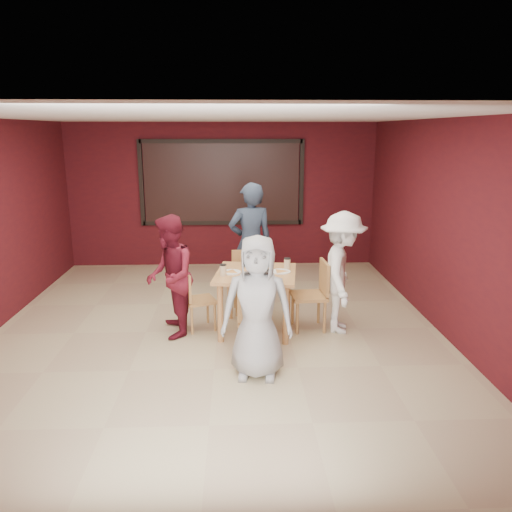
{
  "coord_description": "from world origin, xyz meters",
  "views": [
    {
      "loc": [
        0.27,
        -6.32,
        2.64
      ],
      "look_at": [
        0.53,
        0.0,
        1.04
      ],
      "focal_mm": 35.0,
      "sensor_mm": 36.0,
      "label": 1
    }
  ],
  "objects_px": {
    "chair_front": "(255,318)",
    "diner_right": "(342,273)",
    "chair_back": "(247,277)",
    "diner_left": "(170,277)",
    "chair_left": "(194,297)",
    "diner_back": "(251,244)",
    "diner_front": "(257,307)",
    "dining_table": "(256,280)",
    "chair_right": "(315,291)"
  },
  "relations": [
    {
      "from": "dining_table",
      "to": "diner_back",
      "type": "xyz_separation_m",
      "value": [
        -0.03,
        1.16,
        0.23
      ]
    },
    {
      "from": "chair_front",
      "to": "chair_left",
      "type": "distance_m",
      "value": 1.14
    },
    {
      "from": "diner_right",
      "to": "chair_left",
      "type": "bearing_deg",
      "value": 98.55
    },
    {
      "from": "chair_left",
      "to": "diner_right",
      "type": "xyz_separation_m",
      "value": [
        1.97,
        -0.11,
        0.35
      ]
    },
    {
      "from": "chair_back",
      "to": "diner_left",
      "type": "distance_m",
      "value": 1.4
    },
    {
      "from": "diner_back",
      "to": "chair_back",
      "type": "bearing_deg",
      "value": 67.58
    },
    {
      "from": "chair_back",
      "to": "diner_right",
      "type": "xyz_separation_m",
      "value": [
        1.24,
        -0.85,
        0.3
      ]
    },
    {
      "from": "chair_back",
      "to": "diner_back",
      "type": "height_order",
      "value": "diner_back"
    },
    {
      "from": "dining_table",
      "to": "diner_back",
      "type": "relative_size",
      "value": 0.62
    },
    {
      "from": "dining_table",
      "to": "diner_left",
      "type": "xyz_separation_m",
      "value": [
        -1.12,
        -0.1,
        0.09
      ]
    },
    {
      "from": "diner_left",
      "to": "diner_back",
      "type": "bearing_deg",
      "value": 131.03
    },
    {
      "from": "chair_left",
      "to": "diner_back",
      "type": "height_order",
      "value": "diner_back"
    },
    {
      "from": "chair_right",
      "to": "diner_right",
      "type": "bearing_deg",
      "value": -12.27
    },
    {
      "from": "dining_table",
      "to": "diner_right",
      "type": "bearing_deg",
      "value": -1.66
    },
    {
      "from": "chair_front",
      "to": "diner_left",
      "type": "bearing_deg",
      "value": 148.59
    },
    {
      "from": "diner_front",
      "to": "diner_right",
      "type": "relative_size",
      "value": 0.98
    },
    {
      "from": "chair_back",
      "to": "chair_left",
      "type": "bearing_deg",
      "value": -134.44
    },
    {
      "from": "chair_back",
      "to": "diner_right",
      "type": "bearing_deg",
      "value": -34.24
    },
    {
      "from": "chair_back",
      "to": "dining_table",
      "type": "bearing_deg",
      "value": -83.03
    },
    {
      "from": "diner_front",
      "to": "diner_left",
      "type": "relative_size",
      "value": 0.99
    },
    {
      "from": "diner_left",
      "to": "diner_right",
      "type": "distance_m",
      "value": 2.26
    },
    {
      "from": "chair_front",
      "to": "diner_right",
      "type": "height_order",
      "value": "diner_right"
    },
    {
      "from": "chair_front",
      "to": "chair_back",
      "type": "distance_m",
      "value": 1.57
    },
    {
      "from": "chair_right",
      "to": "chair_back",
      "type": "bearing_deg",
      "value": 139.29
    },
    {
      "from": "diner_back",
      "to": "dining_table",
      "type": "bearing_deg",
      "value": 79.96
    },
    {
      "from": "chair_back",
      "to": "diner_front",
      "type": "distance_m",
      "value": 2.1
    },
    {
      "from": "chair_front",
      "to": "diner_back",
      "type": "xyz_separation_m",
      "value": [
        0.0,
        1.92,
        0.47
      ]
    },
    {
      "from": "chair_left",
      "to": "diner_right",
      "type": "bearing_deg",
      "value": -3.08
    },
    {
      "from": "diner_back",
      "to": "diner_left",
      "type": "bearing_deg",
      "value": 37.43
    },
    {
      "from": "diner_right",
      "to": "chair_back",
      "type": "bearing_deg",
      "value": 67.39
    },
    {
      "from": "diner_right",
      "to": "diner_left",
      "type": "bearing_deg",
      "value": 103.25
    },
    {
      "from": "chair_back",
      "to": "diner_left",
      "type": "xyz_separation_m",
      "value": [
        -1.02,
        -0.91,
        0.29
      ]
    },
    {
      "from": "chair_left",
      "to": "diner_right",
      "type": "distance_m",
      "value": 2.0
    },
    {
      "from": "chair_left",
      "to": "diner_back",
      "type": "xyz_separation_m",
      "value": [
        0.79,
        1.09,
        0.48
      ]
    },
    {
      "from": "chair_back",
      "to": "chair_front",
      "type": "bearing_deg",
      "value": -87.75
    },
    {
      "from": "chair_left",
      "to": "diner_left",
      "type": "xyz_separation_m",
      "value": [
        -0.29,
        -0.17,
        0.34
      ]
    },
    {
      "from": "diner_back",
      "to": "diner_front",
      "type": "bearing_deg",
      "value": 78.18
    },
    {
      "from": "dining_table",
      "to": "chair_front",
      "type": "distance_m",
      "value": 0.79
    },
    {
      "from": "diner_front",
      "to": "diner_left",
      "type": "distance_m",
      "value": 1.59
    },
    {
      "from": "chair_right",
      "to": "diner_left",
      "type": "xyz_separation_m",
      "value": [
        -1.92,
        -0.14,
        0.27
      ]
    },
    {
      "from": "chair_front",
      "to": "diner_back",
      "type": "distance_m",
      "value": 1.97
    },
    {
      "from": "diner_left",
      "to": "diner_right",
      "type": "height_order",
      "value": "diner_right"
    },
    {
      "from": "chair_back",
      "to": "chair_left",
      "type": "height_order",
      "value": "chair_back"
    },
    {
      "from": "chair_back",
      "to": "diner_front",
      "type": "xyz_separation_m",
      "value": [
        0.06,
        -2.08,
        0.28
      ]
    },
    {
      "from": "diner_left",
      "to": "diner_right",
      "type": "relative_size",
      "value": 0.99
    },
    {
      "from": "diner_back",
      "to": "diner_right",
      "type": "xyz_separation_m",
      "value": [
        1.18,
        -1.19,
        -0.13
      ]
    },
    {
      "from": "chair_front",
      "to": "chair_left",
      "type": "height_order",
      "value": "chair_front"
    },
    {
      "from": "chair_front",
      "to": "diner_right",
      "type": "xyz_separation_m",
      "value": [
        1.18,
        0.72,
        0.34
      ]
    },
    {
      "from": "chair_back",
      "to": "diner_back",
      "type": "relative_size",
      "value": 0.48
    },
    {
      "from": "dining_table",
      "to": "chair_left",
      "type": "bearing_deg",
      "value": 174.95
    }
  ]
}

